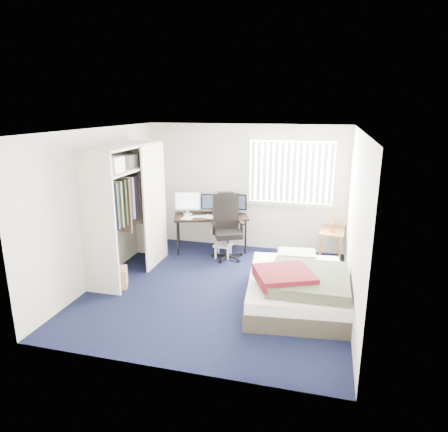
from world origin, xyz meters
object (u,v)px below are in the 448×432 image
object	(u,v)px
office_chair	(227,233)
desk	(211,213)
nightstand	(333,232)
bed	(298,287)

from	to	relation	value
office_chair	desk	bearing A→B (deg)	140.26
nightstand	office_chair	bearing A→B (deg)	-167.35
office_chair	bed	xyz separation A→B (m)	(1.48, -1.59, -0.21)
desk	office_chair	xyz separation A→B (m)	(0.42, -0.35, -0.27)
office_chair	nightstand	bearing A→B (deg)	12.65
nightstand	bed	distance (m)	2.10
desk	nightstand	world-z (taller)	desk
office_chair	bed	size ratio (longest dim) A/B	0.61
desk	office_chair	bearing A→B (deg)	-39.74
desk	bed	world-z (taller)	desk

